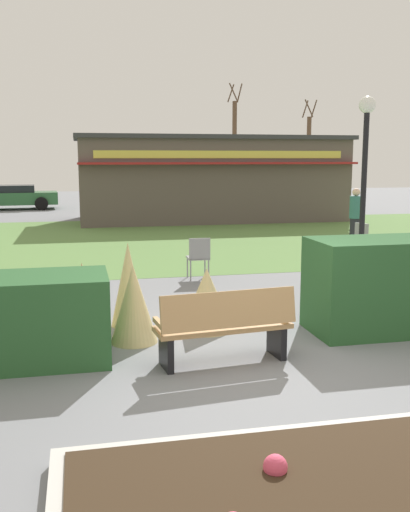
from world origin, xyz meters
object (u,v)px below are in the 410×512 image
object	(u,v)px
park_bench	(225,326)
tree_left_bg	(234,148)
lamppost_mid	(365,163)
person_strolling	(355,218)
cafe_chair_west	(358,238)
tree_right_bg	(308,155)
cafe_chair_east	(199,255)
food_kiosk	(210,178)
parked_car_west_slot	(13,196)

from	to	relation	value
park_bench	tree_left_bg	size ratio (longest dim) A/B	0.25
lamppost_mid	person_strolling	world-z (taller)	lamppost_mid
tree_left_bg	lamppost_mid	bearing A→B (deg)	-98.53
cafe_chair_west	tree_right_bg	xyz separation A→B (m)	(7.75, 22.42, 2.20)
cafe_chair_east	tree_left_bg	world-z (taller)	tree_left_bg
food_kiosk	parked_car_west_slot	size ratio (longest dim) A/B	2.52
cafe_chair_east	person_strolling	size ratio (longest dim) A/B	0.53
lamppost_mid	tree_right_bg	size ratio (longest dim) A/B	0.62
lamppost_mid	person_strolling	xyz separation A→B (m)	(1.51, 3.32, -1.56)
food_kiosk	parked_car_west_slot	world-z (taller)	food_kiosk
tree_right_bg	cafe_chair_west	bearing A→B (deg)	-109.07
cafe_chair_east	tree_right_bg	xyz separation A→B (m)	(12.23, 24.17, 2.20)
person_strolling	tree_left_bg	size ratio (longest dim) A/B	0.24
lamppost_mid	food_kiosk	world-z (taller)	lamppost_mid
lamppost_mid	food_kiosk	distance (m)	11.94
lamppost_mid	tree_left_bg	bearing A→B (deg)	81.47
park_bench	cafe_chair_west	size ratio (longest dim) A/B	1.96
person_strolling	lamppost_mid	bearing A→B (deg)	26.84
park_bench	food_kiosk	distance (m)	17.33
cafe_chair_east	person_strolling	bearing A→B (deg)	32.60
cafe_chair_west	cafe_chair_east	distance (m)	4.81
park_bench	lamppost_mid	size ratio (longest dim) A/B	0.46
cafe_chair_west	tree_left_bg	world-z (taller)	tree_left_bg
food_kiosk	cafe_chair_west	distance (m)	10.31
park_bench	person_strolling	world-z (taller)	person_strolling
tree_right_bg	tree_left_bg	bearing A→B (deg)	-179.75
cafe_chair_west	tree_right_bg	world-z (taller)	tree_right_bg
cafe_chair_east	person_strolling	distance (m)	6.14
tree_left_bg	cafe_chair_east	bearing A→B (deg)	-106.78
lamppost_mid	parked_car_west_slot	xyz separation A→B (m)	(-9.23, 18.74, -1.77)
person_strolling	tree_right_bg	bearing A→B (deg)	-147.44
food_kiosk	tree_right_bg	xyz separation A→B (m)	(9.30, 12.29, 1.03)
person_strolling	cafe_chair_west	bearing A→B (deg)	27.59
food_kiosk	lamppost_mid	bearing A→B (deg)	-86.53
person_strolling	tree_left_bg	distance (m)	21.08
lamppost_mid	food_kiosk	size ratio (longest dim) A/B	0.35
cafe_chair_west	tree_left_bg	distance (m)	22.72
tree_left_bg	food_kiosk	bearing A→B (deg)	-109.49
cafe_chair_east	parked_car_west_slot	distance (m)	19.53
cafe_chair_west	tree_left_bg	size ratio (longest dim) A/B	0.13
person_strolling	tree_right_bg	xyz separation A→B (m)	(7.07, 20.87, 1.87)
cafe_chair_west	person_strolling	size ratio (longest dim) A/B	0.53
lamppost_mid	tree_right_bg	bearing A→B (deg)	70.48
food_kiosk	tree_right_bg	distance (m)	15.45
park_bench	person_strolling	distance (m)	10.20
food_kiosk	cafe_chair_east	world-z (taller)	food_kiosk
cafe_chair_east	tree_right_bg	bearing A→B (deg)	63.16
lamppost_mid	cafe_chair_west	distance (m)	2.72
lamppost_mid	cafe_chair_east	distance (m)	4.12
lamppost_mid	parked_car_west_slot	distance (m)	20.96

